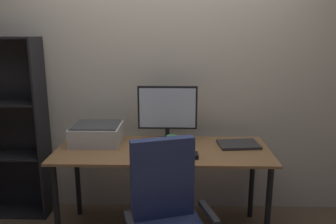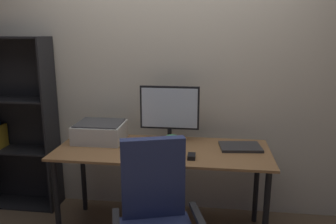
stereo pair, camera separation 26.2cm
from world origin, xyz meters
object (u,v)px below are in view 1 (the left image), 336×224
object	(u,v)px
monitor	(167,111)
laptop	(238,144)
desk	(163,159)
keyboard	(164,156)
mouse	(194,155)
bookshelf	(5,130)
coffee_mug	(172,142)
printer	(97,134)

from	to	relation	value
monitor	laptop	size ratio (longest dim) A/B	1.54
desk	keyboard	world-z (taller)	keyboard
mouse	bookshelf	world-z (taller)	bookshelf
mouse	bookshelf	bearing A→B (deg)	161.73
coffee_mug	laptop	size ratio (longest dim) A/B	0.34
desk	bookshelf	world-z (taller)	bookshelf
monitor	desk	bearing A→B (deg)	-99.59
desk	mouse	xyz separation A→B (m)	(0.24, -0.18, 0.10)
desk	keyboard	xyz separation A→B (m)	(0.02, -0.17, 0.09)
desk	laptop	distance (m)	0.63
monitor	printer	xyz separation A→B (m)	(-0.58, -0.06, -0.19)
keyboard	mouse	distance (m)	0.23
mouse	bookshelf	size ratio (longest dim) A/B	0.06
monitor	bookshelf	size ratio (longest dim) A/B	0.31
keyboard	coffee_mug	bearing A→B (deg)	70.44
monitor	bookshelf	xyz separation A→B (m)	(-1.46, 0.14, -0.22)
bookshelf	desk	bearing A→B (deg)	-13.06
mouse	keyboard	bearing A→B (deg)	176.71
monitor	mouse	distance (m)	0.49
mouse	laptop	size ratio (longest dim) A/B	0.30
monitor	keyboard	bearing A→B (deg)	-92.62
printer	bookshelf	xyz separation A→B (m)	(-0.88, 0.20, -0.03)
desk	bookshelf	bearing A→B (deg)	166.94
monitor	bookshelf	world-z (taller)	bookshelf
printer	bookshelf	world-z (taller)	bookshelf
monitor	keyboard	distance (m)	0.44
monitor	mouse	xyz separation A→B (m)	(0.21, -0.37, -0.25)
desk	bookshelf	distance (m)	1.47
monitor	laptop	bearing A→B (deg)	-9.52
monitor	bookshelf	distance (m)	1.48
printer	bookshelf	distance (m)	0.90
keyboard	mouse	size ratio (longest dim) A/B	3.02
laptop	printer	xyz separation A→B (m)	(-1.16, 0.04, 0.07)
keyboard	bookshelf	size ratio (longest dim) A/B	0.18
monitor	coffee_mug	world-z (taller)	monitor
desk	monitor	xyz separation A→B (m)	(0.03, 0.19, 0.35)
keyboard	bookshelf	world-z (taller)	bookshelf
laptop	bookshelf	xyz separation A→B (m)	(-2.04, 0.24, 0.04)
coffee_mug	keyboard	bearing A→B (deg)	-108.72
laptop	bookshelf	world-z (taller)	bookshelf
desk	monitor	distance (m)	0.40
desk	mouse	size ratio (longest dim) A/B	17.54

